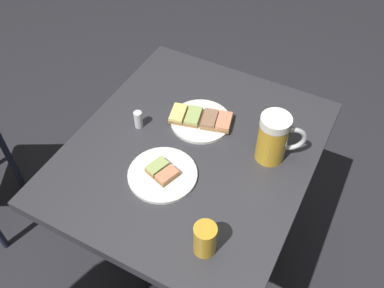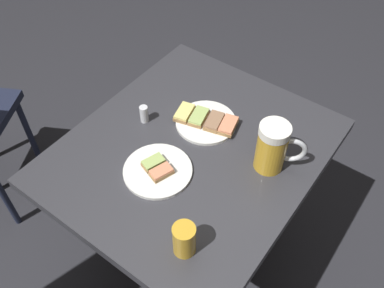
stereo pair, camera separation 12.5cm
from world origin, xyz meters
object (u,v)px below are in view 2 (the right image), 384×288
Objects in this scene: plate_far at (158,170)px; beer_glass_small at (184,239)px; salt_shaker at (144,114)px; plate_near at (206,121)px; beer_mug at (273,147)px.

beer_glass_small is at bearing -35.56° from plate_far.
beer_glass_small is 1.64× the size of salt_shaker.
plate_near is at bearing 32.74° from salt_shaker.
salt_shaker reaches higher than plate_near.
beer_glass_small reaches higher than salt_shaker.
plate_far is at bearing -139.41° from beer_mug.
plate_near and plate_far have the same top height.
salt_shaker reaches higher than plate_far.
beer_mug is at bearing 10.43° from salt_shaker.
beer_glass_small is (-0.04, -0.36, -0.03)m from beer_mug.
beer_mug is 0.36m from beer_glass_small.
plate_near is 2.17× the size of beer_glass_small.
salt_shaker is (-0.16, -0.11, 0.02)m from plate_near.
plate_near is 1.04× the size of plate_far.
salt_shaker is (-0.37, 0.28, -0.02)m from beer_glass_small.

